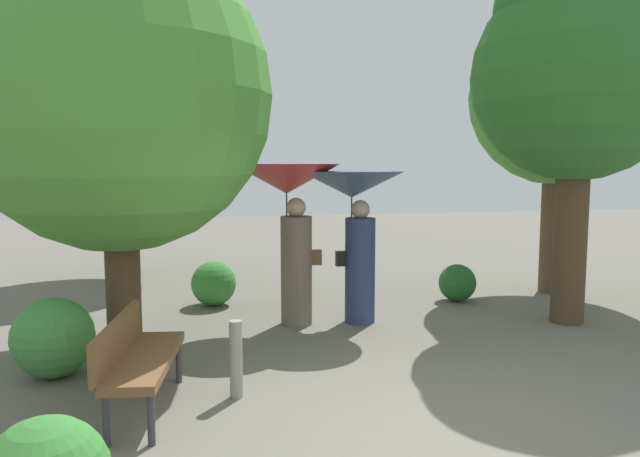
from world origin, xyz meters
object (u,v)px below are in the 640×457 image
(person_right, at_px, (354,207))
(tree_mid_right, at_px, (578,56))
(tree_mid_left, at_px, (115,72))
(tree_near_right, at_px, (560,79))
(tree_near_left, at_px, (124,109))
(path_marker_post, at_px, (236,359))
(park_bench, at_px, (136,355))
(person_left, at_px, (289,202))

(person_right, bearing_deg, tree_mid_right, -100.27)
(person_right, relative_size, tree_mid_left, 0.41)
(person_right, height_order, tree_near_right, tree_near_right)
(tree_near_left, distance_m, tree_near_right, 7.64)
(tree_mid_left, bearing_deg, tree_near_left, 94.54)
(path_marker_post, bearing_deg, tree_near_left, 103.59)
(person_right, height_order, tree_near_left, tree_near_left)
(tree_near_right, distance_m, tree_mid_left, 6.98)
(tree_near_left, distance_m, path_marker_post, 7.05)
(park_bench, distance_m, path_marker_post, 0.90)
(tree_near_left, distance_m, tree_mid_left, 4.68)
(person_right, bearing_deg, path_marker_post, 144.54)
(path_marker_post, bearing_deg, tree_near_right, 32.04)
(tree_near_left, bearing_deg, person_left, -58.12)
(tree_mid_left, xyz_separation_m, path_marker_post, (1.15, -1.63, -2.80))
(park_bench, height_order, tree_mid_right, tree_mid_right)
(tree_near_left, xyz_separation_m, tree_mid_left, (0.37, -4.67, 0.01))
(tree_near_left, height_order, tree_mid_left, tree_mid_left)
(path_marker_post, bearing_deg, tree_mid_left, 125.29)
(tree_near_right, height_order, tree_mid_right, same)
(person_right, xyz_separation_m, tree_mid_left, (-2.92, -0.70, 1.58))
(tree_mid_right, bearing_deg, tree_mid_left, -179.13)
(person_right, relative_size, park_bench, 1.33)
(park_bench, bearing_deg, person_right, -39.21)
(person_left, xyz_separation_m, tree_mid_right, (3.74, -0.69, 1.91))
(tree_mid_left, relative_size, path_marker_post, 6.95)
(tree_mid_left, height_order, path_marker_post, tree_mid_left)
(tree_mid_right, bearing_deg, person_left, 169.61)
(tree_near_left, xyz_separation_m, tree_near_right, (7.09, -2.81, 0.37))
(tree_mid_right, height_order, path_marker_post, tree_mid_right)
(person_left, height_order, tree_mid_left, tree_mid_left)
(person_left, xyz_separation_m, park_bench, (-1.78, -2.52, -1.15))
(person_left, relative_size, tree_near_right, 0.41)
(person_right, bearing_deg, tree_near_left, 41.53)
(park_bench, xyz_separation_m, tree_near_left, (-0.65, 6.42, 2.65))
(tree_mid_left, bearing_deg, person_left, 20.65)
(tree_near_left, bearing_deg, person_right, -50.29)
(tree_mid_right, bearing_deg, person_right, 167.91)
(park_bench, xyz_separation_m, tree_near_right, (6.44, 3.61, 3.02))
(tree_near_right, distance_m, path_marker_post, 7.29)
(person_right, distance_m, tree_near_right, 4.42)
(person_left, xyz_separation_m, tree_mid_left, (-2.05, -0.77, 1.51))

